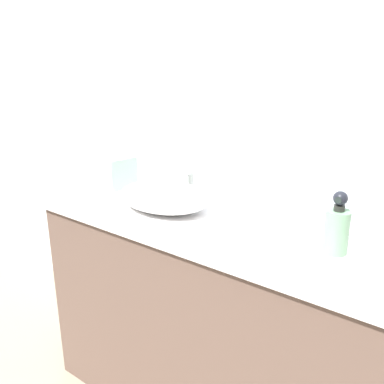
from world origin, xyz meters
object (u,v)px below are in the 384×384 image
sink_basin (164,196)px  candle_jar (244,221)px  soap_dispenser (337,228)px  tissue_box (117,170)px

sink_basin → candle_jar: size_ratio=6.06×
soap_dispenser → candle_jar: 0.33m
soap_dispenser → tissue_box: (-1.03, 0.07, -0.00)m
tissue_box → candle_jar: bearing=-5.0°
sink_basin → tissue_box: 0.37m
soap_dispenser → candle_jar: soap_dispenser is taller
sink_basin → candle_jar: 0.35m
sink_basin → soap_dispenser: soap_dispenser is taller
soap_dispenser → tissue_box: size_ratio=1.11×
sink_basin → soap_dispenser: size_ratio=1.93×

